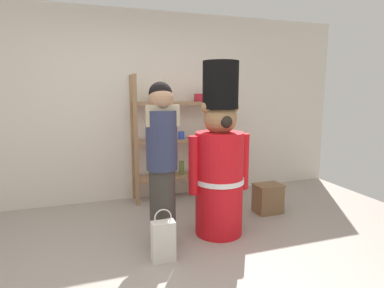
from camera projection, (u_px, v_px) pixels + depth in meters
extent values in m
plane|color=#9E9389|center=(178.00, 279.00, 2.59)|extent=(6.40, 6.40, 0.00)
cube|color=silver|center=(134.00, 107.00, 4.44)|extent=(6.40, 0.12, 2.60)
cube|color=#93704C|center=(136.00, 142.00, 4.15)|extent=(0.05, 0.05, 1.74)
cube|color=#93704C|center=(228.00, 137.00, 4.56)|extent=(0.05, 0.05, 1.74)
cube|color=#93704C|center=(133.00, 138.00, 4.43)|extent=(0.05, 0.05, 1.74)
cube|color=#93704C|center=(220.00, 134.00, 4.84)|extent=(0.05, 0.05, 1.74)
cube|color=#93704C|center=(181.00, 176.00, 4.59)|extent=(1.32, 0.30, 0.04)
cube|color=#93704C|center=(181.00, 140.00, 4.50)|extent=(1.32, 0.30, 0.04)
cube|color=#93704C|center=(181.00, 103.00, 4.42)|extent=(1.32, 0.30, 0.04)
cylinder|color=navy|center=(150.00, 137.00, 4.35)|extent=(0.09, 0.09, 0.10)
cylinder|color=blue|center=(181.00, 135.00, 4.48)|extent=(0.09, 0.09, 0.10)
cylinder|color=green|center=(210.00, 135.00, 4.62)|extent=(0.09, 0.09, 0.08)
cylinder|color=silver|center=(151.00, 168.00, 4.45)|extent=(0.06, 0.06, 0.24)
cylinder|color=#596B33|center=(181.00, 168.00, 4.56)|extent=(0.07, 0.07, 0.19)
cylinder|color=#B27226|center=(210.00, 167.00, 4.70)|extent=(0.08, 0.08, 0.17)
cube|color=gold|center=(160.00, 96.00, 4.31)|extent=(0.17, 0.13, 0.17)
cube|color=#B21E2D|center=(201.00, 98.00, 4.50)|extent=(0.16, 0.13, 0.11)
cylinder|color=red|center=(219.00, 184.00, 3.37)|extent=(0.50, 0.50, 1.10)
cylinder|color=white|center=(219.00, 180.00, 3.36)|extent=(0.52, 0.52, 0.05)
sphere|color=#9A7148|center=(220.00, 118.00, 3.25)|extent=(0.35, 0.35, 0.35)
sphere|color=#9A7148|center=(207.00, 107.00, 3.19)|extent=(0.12, 0.12, 0.12)
sphere|color=#9A7148|center=(233.00, 107.00, 3.28)|extent=(0.12, 0.12, 0.12)
cylinder|color=black|center=(221.00, 85.00, 3.20)|extent=(0.36, 0.36, 0.48)
cylinder|color=red|center=(194.00, 165.00, 3.24)|extent=(0.11, 0.11, 0.60)
cylinder|color=red|center=(244.00, 162.00, 3.42)|extent=(0.11, 0.11, 0.60)
sphere|color=black|center=(226.00, 122.00, 3.11)|extent=(0.12, 0.12, 0.12)
cylinder|color=#38332D|center=(163.00, 208.00, 3.12)|extent=(0.25, 0.25, 0.78)
cylinder|color=#2D3351|center=(162.00, 140.00, 3.01)|extent=(0.30, 0.30, 0.57)
sphere|color=#A37556|center=(161.00, 99.00, 2.94)|extent=(0.23, 0.23, 0.23)
cube|color=tan|center=(163.00, 116.00, 2.91)|extent=(0.31, 0.04, 0.20)
sphere|color=black|center=(160.00, 93.00, 2.95)|extent=(0.22, 0.22, 0.22)
cube|color=silver|center=(163.00, 241.00, 2.85)|extent=(0.21, 0.12, 0.37)
torus|color=silver|center=(163.00, 218.00, 2.82)|extent=(0.16, 0.01, 0.16)
cube|color=brown|center=(268.00, 199.00, 4.01)|extent=(0.33, 0.25, 0.35)
cube|color=brown|center=(268.00, 185.00, 3.98)|extent=(0.34, 0.26, 0.02)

